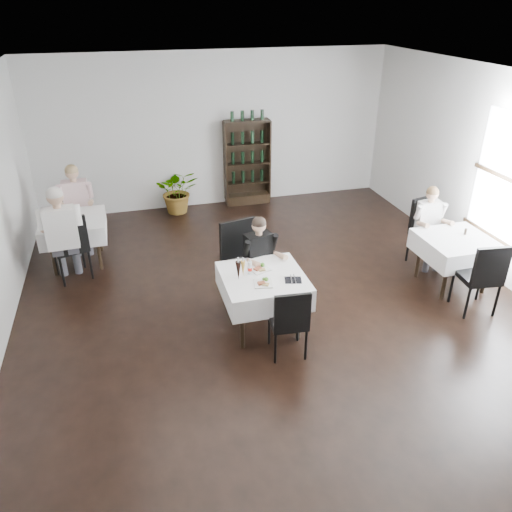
{
  "coord_description": "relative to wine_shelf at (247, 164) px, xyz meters",
  "views": [
    {
      "loc": [
        -1.81,
        -5.19,
        3.89
      ],
      "look_at": [
        -0.34,
        0.2,
        0.95
      ],
      "focal_mm": 35.0,
      "sensor_mm": 36.0,
      "label": 1
    }
  ],
  "objects": [
    {
      "name": "wine_shelf",
      "position": [
        0.0,
        0.0,
        0.0
      ],
      "size": [
        0.9,
        0.28,
        1.75
      ],
      "color": "black",
      "rests_on": "ground"
    },
    {
      "name": "left_table",
      "position": [
        -3.3,
        -1.81,
        -0.23
      ],
      "size": [
        0.98,
        0.98,
        0.77
      ],
      "color": "black",
      "rests_on": "ground"
    },
    {
      "name": "diner_left_far",
      "position": [
        -3.24,
        -1.29,
        0.0
      ],
      "size": [
        0.55,
        0.55,
        1.46
      ],
      "color": "#414249",
      "rests_on": "ground"
    },
    {
      "name": "main_chair_near",
      "position": [
        -0.77,
        -4.97,
        -0.31
      ],
      "size": [
        0.46,
        0.47,
        0.94
      ],
      "color": "black",
      "rests_on": "ground"
    },
    {
      "name": "left_chair_far",
      "position": [
        -3.38,
        -1.16,
        -0.32
      ],
      "size": [
        0.5,
        0.51,
        0.92
      ],
      "color": "black",
      "rests_on": "ground"
    },
    {
      "name": "right_chair_far",
      "position": [
        2.11,
        -3.24,
        -0.24
      ],
      "size": [
        0.6,
        0.6,
        1.07
      ],
      "color": "black",
      "rests_on": "ground"
    },
    {
      "name": "diner_right_far",
      "position": [
        2.09,
        -3.33,
        -0.09
      ],
      "size": [
        0.5,
        0.51,
        1.3
      ],
      "color": "#414249",
      "rests_on": "ground"
    },
    {
      "name": "left_chair_near",
      "position": [
        -3.33,
        -2.38,
        -0.24
      ],
      "size": [
        0.61,
        0.61,
        1.06
      ],
      "color": "black",
      "rests_on": "ground"
    },
    {
      "name": "plate_near",
      "position": [
        -0.95,
        -4.52,
        -0.06
      ],
      "size": [
        0.26,
        0.26,
        0.07
      ],
      "color": "white",
      "rests_on": "main_table"
    },
    {
      "name": "room_shell",
      "position": [
        -0.6,
        -4.31,
        0.65
      ],
      "size": [
        9.0,
        9.0,
        9.0
      ],
      "color": "black",
      "rests_on": "ground"
    },
    {
      "name": "right_chair_near",
      "position": [
        2.0,
        -4.76,
        -0.24
      ],
      "size": [
        0.54,
        0.54,
        1.06
      ],
      "color": "black",
      "rests_on": "ground"
    },
    {
      "name": "main_table",
      "position": [
        -0.9,
        -4.31,
        -0.23
      ],
      "size": [
        1.03,
        1.03,
        0.77
      ],
      "color": "black",
      "rests_on": "ground"
    },
    {
      "name": "main_chair_far",
      "position": [
        -0.98,
        -3.56,
        -0.18
      ],
      "size": [
        0.64,
        0.64,
        1.16
      ],
      "color": "black",
      "rests_on": "ground"
    },
    {
      "name": "coke_bottle",
      "position": [
        -1.05,
        -4.24,
        0.01
      ],
      "size": [
        0.06,
        0.06,
        0.22
      ],
      "color": "silver",
      "rests_on": "main_table"
    },
    {
      "name": "pilsner_dark",
      "position": [
        -1.22,
        -4.33,
        0.05
      ],
      "size": [
        0.07,
        0.07,
        0.31
      ],
      "color": "black",
      "rests_on": "main_table"
    },
    {
      "name": "pepper_mill",
      "position": [
        2.28,
        -3.94,
        -0.03
      ],
      "size": [
        0.04,
        0.04,
        0.1
      ],
      "primitive_type": "cylinder",
      "rotation": [
        0.0,
        0.0,
        -0.15
      ],
      "color": "black",
      "rests_on": "right_table"
    },
    {
      "name": "right_table",
      "position": [
        2.1,
        -4.01,
        -0.23
      ],
      "size": [
        0.98,
        0.98,
        0.77
      ],
      "color": "black",
      "rests_on": "ground"
    },
    {
      "name": "potted_tree",
      "position": [
        -1.45,
        -0.11,
        -0.4
      ],
      "size": [
        0.86,
        0.76,
        0.9
      ],
      "primitive_type": "imported",
      "rotation": [
        0.0,
        0.0,
        -0.08
      ],
      "color": "#1F561D",
      "rests_on": "ground"
    },
    {
      "name": "diner_main",
      "position": [
        -0.78,
        -3.79,
        -0.08
      ],
      "size": [
        0.54,
        0.57,
        1.31
      ],
      "color": "#414249",
      "rests_on": "ground"
    },
    {
      "name": "plate_far",
      "position": [
        -0.9,
        -4.16,
        -0.06
      ],
      "size": [
        0.29,
        0.29,
        0.07
      ],
      "color": "white",
      "rests_on": "main_table"
    },
    {
      "name": "napkin_cutlery",
      "position": [
        -0.58,
        -4.53,
        -0.07
      ],
      "size": [
        0.24,
        0.22,
        0.02
      ],
      "color": "black",
      "rests_on": "main_table"
    },
    {
      "name": "diner_left_near",
      "position": [
        -3.39,
        -2.49,
        0.06
      ],
      "size": [
        0.61,
        0.61,
        1.57
      ],
      "color": "#414249",
      "rests_on": "ground"
    },
    {
      "name": "pilsner_lager",
      "position": [
        -1.14,
        -4.25,
        0.03
      ],
      "size": [
        0.06,
        0.06,
        0.26
      ],
      "color": "#B3832E",
      "rests_on": "main_table"
    }
  ]
}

